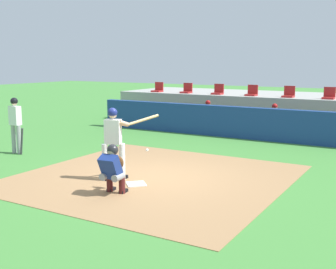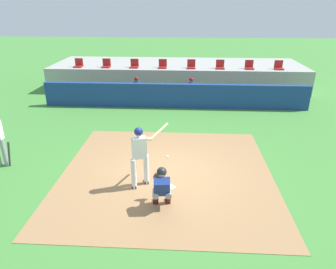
{
  "view_description": "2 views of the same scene",
  "coord_description": "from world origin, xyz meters",
  "px_view_note": "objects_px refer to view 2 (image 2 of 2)",
  "views": [
    {
      "loc": [
        5.72,
        -9.03,
        2.91
      ],
      "look_at": [
        0.0,
        0.7,
        1.0
      ],
      "focal_mm": 46.45,
      "sensor_mm": 36.0,
      "label": 1
    },
    {
      "loc": [
        0.52,
        -8.24,
        4.85
      ],
      "look_at": [
        0.0,
        0.7,
        1.0
      ],
      "focal_mm": 32.98,
      "sensor_mm": 36.0,
      "label": 2
    }
  ],
  "objects_px": {
    "batter_at_plate": "(140,153)",
    "dugout_player_0": "(136,89)",
    "stadium_seat_0": "(79,65)",
    "dugout_player_1": "(191,90)",
    "stadium_seat_1": "(106,65)",
    "home_plate": "(165,187)",
    "stadium_seat_6": "(249,66)",
    "stadium_seat_3": "(163,66)",
    "stadium_seat_2": "(134,65)",
    "stadium_seat_4": "(191,66)",
    "catcher_crouched": "(162,185)",
    "stadium_seat_5": "(220,66)",
    "stadium_seat_7": "(279,67)"
  },
  "relations": [
    {
      "from": "batter_at_plate",
      "to": "dugout_player_0",
      "type": "bearing_deg",
      "value": 99.57
    },
    {
      "from": "dugout_player_0",
      "to": "stadium_seat_0",
      "type": "xyz_separation_m",
      "value": [
        -3.65,
        2.03,
        0.86
      ]
    },
    {
      "from": "dugout_player_1",
      "to": "stadium_seat_1",
      "type": "distance_m",
      "value": 5.35
    },
    {
      "from": "home_plate",
      "to": "stadium_seat_6",
      "type": "xyz_separation_m",
      "value": [
        4.06,
        10.18,
        1.51
      ]
    },
    {
      "from": "stadium_seat_1",
      "to": "stadium_seat_3",
      "type": "relative_size",
      "value": 1.0
    },
    {
      "from": "stadium_seat_2",
      "to": "stadium_seat_6",
      "type": "bearing_deg",
      "value": 0.0
    },
    {
      "from": "stadium_seat_3",
      "to": "stadium_seat_4",
      "type": "xyz_separation_m",
      "value": [
        1.62,
        0.0,
        0.0
      ]
    },
    {
      "from": "batter_at_plate",
      "to": "stadium_seat_2",
      "type": "bearing_deg",
      "value": 99.87
    },
    {
      "from": "dugout_player_0",
      "to": "catcher_crouched",
      "type": "bearing_deg",
      "value": -77.36
    },
    {
      "from": "stadium_seat_1",
      "to": "stadium_seat_5",
      "type": "distance_m",
      "value": 6.5
    },
    {
      "from": "stadium_seat_3",
      "to": "batter_at_plate",
      "type": "bearing_deg",
      "value": -89.25
    },
    {
      "from": "home_plate",
      "to": "stadium_seat_0",
      "type": "height_order",
      "value": "stadium_seat_0"
    },
    {
      "from": "dugout_player_1",
      "to": "stadium_seat_2",
      "type": "distance_m",
      "value": 3.93
    },
    {
      "from": "stadium_seat_4",
      "to": "stadium_seat_6",
      "type": "distance_m",
      "value": 3.25
    },
    {
      "from": "home_plate",
      "to": "stadium_seat_4",
      "type": "bearing_deg",
      "value": 85.44
    },
    {
      "from": "dugout_player_1",
      "to": "stadium_seat_1",
      "type": "bearing_deg",
      "value": 157.33
    },
    {
      "from": "home_plate",
      "to": "stadium_seat_4",
      "type": "xyz_separation_m",
      "value": [
        0.81,
        10.18,
        1.51
      ]
    },
    {
      "from": "stadium_seat_1",
      "to": "stadium_seat_5",
      "type": "xyz_separation_m",
      "value": [
        6.5,
        0.0,
        0.0
      ]
    },
    {
      "from": "dugout_player_0",
      "to": "stadium_seat_0",
      "type": "height_order",
      "value": "stadium_seat_0"
    },
    {
      "from": "batter_at_plate",
      "to": "catcher_crouched",
      "type": "xyz_separation_m",
      "value": [
        0.65,
        -0.92,
        -0.43
      ]
    },
    {
      "from": "dugout_player_1",
      "to": "stadium_seat_1",
      "type": "relative_size",
      "value": 2.71
    },
    {
      "from": "home_plate",
      "to": "dugout_player_0",
      "type": "bearing_deg",
      "value": 104.07
    },
    {
      "from": "dugout_player_1",
      "to": "catcher_crouched",
      "type": "bearing_deg",
      "value": -95.3
    },
    {
      "from": "stadium_seat_0",
      "to": "stadium_seat_1",
      "type": "height_order",
      "value": "same"
    },
    {
      "from": "dugout_player_0",
      "to": "stadium_seat_4",
      "type": "bearing_deg",
      "value": 35.49
    },
    {
      "from": "dugout_player_1",
      "to": "stadium_seat_6",
      "type": "xyz_separation_m",
      "value": [
        3.25,
        2.03,
        0.86
      ]
    },
    {
      "from": "home_plate",
      "to": "dugout_player_1",
      "type": "height_order",
      "value": "dugout_player_1"
    },
    {
      "from": "stadium_seat_7",
      "to": "catcher_crouched",
      "type": "bearing_deg",
      "value": -117.4
    },
    {
      "from": "stadium_seat_6",
      "to": "stadium_seat_1",
      "type": "bearing_deg",
      "value": 180.0
    },
    {
      "from": "home_plate",
      "to": "stadium_seat_3",
      "type": "distance_m",
      "value": 10.32
    },
    {
      "from": "batter_at_plate",
      "to": "dugout_player_0",
      "type": "relative_size",
      "value": 1.39
    },
    {
      "from": "dugout_player_1",
      "to": "stadium_seat_7",
      "type": "bearing_deg",
      "value": 22.63
    },
    {
      "from": "batter_at_plate",
      "to": "stadium_seat_7",
      "type": "bearing_deg",
      "value": 57.78
    },
    {
      "from": "catcher_crouched",
      "to": "stadium_seat_6",
      "type": "bearing_deg",
      "value": 69.65
    },
    {
      "from": "dugout_player_0",
      "to": "stadium_seat_3",
      "type": "xyz_separation_m",
      "value": [
        1.23,
        2.03,
        0.86
      ]
    },
    {
      "from": "stadium_seat_2",
      "to": "stadium_seat_4",
      "type": "relative_size",
      "value": 1.0
    },
    {
      "from": "stadium_seat_0",
      "to": "stadium_seat_4",
      "type": "relative_size",
      "value": 1.0
    },
    {
      "from": "stadium_seat_2",
      "to": "stadium_seat_5",
      "type": "height_order",
      "value": "same"
    },
    {
      "from": "home_plate",
      "to": "dugout_player_0",
      "type": "distance_m",
      "value": 8.42
    },
    {
      "from": "catcher_crouched",
      "to": "stadium_seat_1",
      "type": "bearing_deg",
      "value": 110.11
    },
    {
      "from": "home_plate",
      "to": "catcher_crouched",
      "type": "xyz_separation_m",
      "value": [
        -0.03,
        -0.84,
        0.58
      ]
    },
    {
      "from": "stadium_seat_6",
      "to": "stadium_seat_7",
      "type": "height_order",
      "value": "same"
    },
    {
      "from": "stadium_seat_5",
      "to": "home_plate",
      "type": "bearing_deg",
      "value": -103.47
    },
    {
      "from": "batter_at_plate",
      "to": "dugout_player_1",
      "type": "distance_m",
      "value": 8.21
    },
    {
      "from": "batter_at_plate",
      "to": "stadium_seat_7",
      "type": "height_order",
      "value": "stadium_seat_7"
    },
    {
      "from": "catcher_crouched",
      "to": "stadium_seat_0",
      "type": "height_order",
      "value": "stadium_seat_0"
    },
    {
      "from": "dugout_player_1",
      "to": "stadium_seat_1",
      "type": "height_order",
      "value": "stadium_seat_1"
    },
    {
      "from": "stadium_seat_4",
      "to": "stadium_seat_5",
      "type": "height_order",
      "value": "same"
    },
    {
      "from": "dugout_player_1",
      "to": "stadium_seat_6",
      "type": "distance_m",
      "value": 3.93
    },
    {
      "from": "stadium_seat_1",
      "to": "stadium_seat_4",
      "type": "xyz_separation_m",
      "value": [
        4.88,
        0.0,
        0.0
      ]
    }
  ]
}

